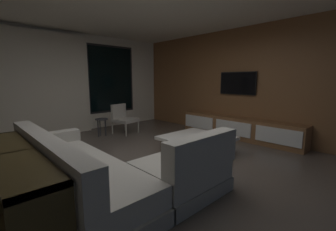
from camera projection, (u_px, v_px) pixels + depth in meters
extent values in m
plane|color=#564C44|center=(153.00, 169.00, 3.61)|extent=(9.20, 9.20, 0.00)
cube|color=silver|center=(67.00, 83.00, 6.03)|extent=(6.60, 0.12, 2.70)
cube|color=black|center=(111.00, 79.00, 6.84)|extent=(1.52, 0.02, 2.02)
cube|color=black|center=(112.00, 79.00, 6.83)|extent=(1.40, 0.03, 1.90)
cube|color=beige|center=(47.00, 85.00, 5.54)|extent=(2.10, 0.12, 2.60)
cube|color=brown|center=(249.00, 83.00, 5.46)|extent=(0.12, 7.80, 2.70)
cube|color=gray|center=(80.00, 188.00, 2.80)|extent=(0.90, 2.50, 0.18)
cube|color=#B2ADA3|center=(79.00, 172.00, 2.77)|extent=(0.86, 2.42, 0.24)
cube|color=#B2ADA3|center=(46.00, 154.00, 2.48)|extent=(0.20, 2.50, 0.40)
cube|color=#B2ADA3|center=(50.00, 138.00, 3.56)|extent=(0.90, 0.20, 0.18)
cube|color=gray|center=(180.00, 185.00, 2.89)|extent=(1.10, 0.90, 0.18)
cube|color=#B2ADA3|center=(180.00, 169.00, 2.85)|extent=(1.07, 0.86, 0.24)
cube|color=#B2ADA3|center=(203.00, 152.00, 2.55)|extent=(1.10, 0.20, 0.40)
cube|color=beige|center=(44.00, 145.00, 2.96)|extent=(0.10, 0.36, 0.36)
cube|color=#B2A893|center=(67.00, 162.00, 2.35)|extent=(0.10, 0.36, 0.36)
cube|color=#3B2E16|center=(197.00, 147.00, 4.30)|extent=(1.00, 1.00, 0.30)
cube|color=white|center=(197.00, 138.00, 4.27)|extent=(1.16, 1.16, 0.06)
cube|color=#6BB7A6|center=(201.00, 139.00, 4.06)|extent=(0.28, 0.20, 0.02)
cube|color=teal|center=(200.00, 137.00, 4.08)|extent=(0.28, 0.19, 0.03)
cube|color=#60B154|center=(200.00, 136.00, 4.07)|extent=(0.28, 0.20, 0.03)
cylinder|color=#B2ADA0|center=(138.00, 126.00, 6.08)|extent=(0.04, 0.04, 0.36)
cylinder|color=#B2ADA0|center=(126.00, 130.00, 5.68)|extent=(0.04, 0.04, 0.36)
cylinder|color=#B2ADA0|center=(125.00, 124.00, 6.35)|extent=(0.04, 0.04, 0.36)
cylinder|color=#B2ADA0|center=(112.00, 127.00, 5.95)|extent=(0.04, 0.04, 0.36)
cube|color=#B2ADA3|center=(125.00, 120.00, 5.99)|extent=(0.66, 0.67, 0.08)
cube|color=#B2ADA3|center=(119.00, 111.00, 6.08)|extent=(0.49, 0.19, 0.38)
cylinder|color=#333338|center=(98.00, 128.00, 5.61)|extent=(0.03, 0.03, 0.46)
cylinder|color=#333338|center=(105.00, 127.00, 5.74)|extent=(0.03, 0.03, 0.46)
cylinder|color=#333338|center=(100.00, 127.00, 5.75)|extent=(0.03, 0.03, 0.46)
cylinder|color=#333338|center=(101.00, 119.00, 5.64)|extent=(0.32, 0.32, 0.02)
cube|color=brown|center=(237.00, 128.00, 5.52)|extent=(0.44, 3.10, 0.52)
cube|color=white|center=(277.00, 136.00, 4.60)|extent=(0.02, 0.93, 0.33)
cube|color=white|center=(232.00, 128.00, 5.35)|extent=(0.02, 0.93, 0.33)
cube|color=white|center=(198.00, 122.00, 6.11)|extent=(0.02, 0.93, 0.33)
cube|color=#352214|center=(271.00, 140.00, 4.89)|extent=(0.33, 0.68, 0.19)
cube|color=#D18949|center=(284.00, 144.00, 4.71)|extent=(0.03, 0.04, 0.14)
cube|color=#81BB44|center=(277.00, 142.00, 4.80)|extent=(0.03, 0.04, 0.18)
cube|color=brown|center=(271.00, 141.00, 4.90)|extent=(0.03, 0.04, 0.15)
cube|color=gold|center=(265.00, 140.00, 4.99)|extent=(0.03, 0.04, 0.15)
cube|color=#6960D1|center=(260.00, 139.00, 5.08)|extent=(0.03, 0.04, 0.17)
cube|color=black|center=(238.00, 83.00, 5.57)|extent=(0.04, 0.97, 0.56)
cube|color=black|center=(238.00, 83.00, 5.56)|extent=(0.05, 0.93, 0.52)
cube|color=#3B2E16|center=(12.00, 154.00, 2.17)|extent=(0.40, 2.10, 0.04)
cube|color=#3B2E16|center=(19.00, 209.00, 2.27)|extent=(0.38, 2.04, 0.03)
cube|color=#3B2E16|center=(1.00, 161.00, 2.97)|extent=(0.40, 0.04, 0.74)
cube|color=#3B2E16|center=(16.00, 187.00, 2.23)|extent=(0.38, 0.03, 0.74)
cube|color=silver|center=(31.00, 223.00, 1.83)|extent=(0.18, 0.04, 0.24)
cube|color=white|center=(27.00, 214.00, 1.93)|extent=(0.18, 0.04, 0.26)
cube|color=white|center=(23.00, 208.00, 2.03)|extent=(0.18, 0.04, 0.25)
cube|color=silver|center=(19.00, 201.00, 2.14)|extent=(0.18, 0.04, 0.26)
cube|color=white|center=(17.00, 196.00, 2.24)|extent=(0.18, 0.04, 0.26)
cube|color=white|center=(13.00, 191.00, 2.34)|extent=(0.18, 0.04, 0.24)
cube|color=silver|center=(12.00, 187.00, 2.45)|extent=(0.18, 0.04, 0.23)
cube|color=white|center=(11.00, 181.00, 2.56)|extent=(0.18, 0.04, 0.26)
cube|color=silver|center=(7.00, 178.00, 2.66)|extent=(0.18, 0.04, 0.24)
cube|color=silver|center=(7.00, 173.00, 2.77)|extent=(0.18, 0.04, 0.26)
cube|color=silver|center=(3.00, 171.00, 2.87)|extent=(0.18, 0.04, 0.24)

